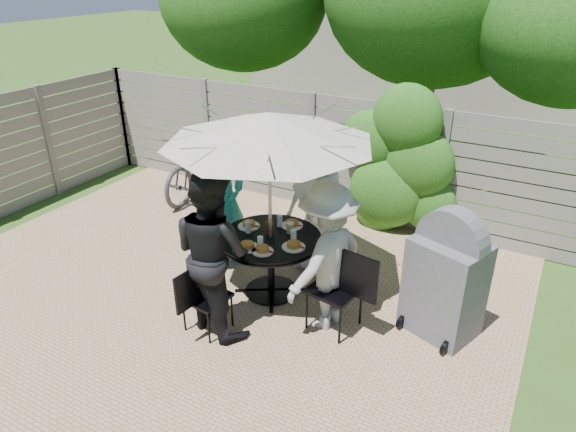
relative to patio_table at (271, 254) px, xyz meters
The scene contains 24 objects.
backyard_envelope 9.95m from the patio_table, 93.54° to the left, with size 60.00×60.00×5.00m.
patio_table is the anchor object (origin of this frame).
umbrella 1.51m from the patio_table, 45.00° to the right, with size 2.76×2.76×2.20m.
chair_back 1.00m from the patio_table, 75.58° to the left, with size 0.55×0.68×0.88m.
person_back 0.91m from the patio_table, 75.68° to the left, with size 0.88×0.57×1.81m, color silver.
chair_left 1.00m from the patio_table, 165.70° to the left, with size 0.63×0.48×0.83m.
person_left 0.93m from the patio_table, 165.68° to the left, with size 0.69×0.46×1.91m, color teal.
chair_front 1.00m from the patio_table, 104.21° to the right, with size 0.46×0.64×0.86m.
person_front 0.91m from the patio_table, 104.32° to the right, with size 0.89×0.69×1.82m, color black.
chair_right 0.99m from the patio_table, 14.22° to the right, with size 0.76×0.55×1.00m.
person_right 0.88m from the patio_table, 14.32° to the right, with size 1.07×0.61×1.65m, color #A5A7A3.
plate_back 0.44m from the patio_table, 75.68° to the left, with size 0.26×0.26×0.06m.
plate_left 0.44m from the patio_table, 165.68° to the left, with size 0.26×0.26×0.06m.
plate_front 0.44m from the patio_table, 104.32° to the right, with size 0.26×0.26×0.06m.
plate_right 0.44m from the patio_table, 14.32° to the right, with size 0.26×0.26×0.06m.
plate_extra 0.43m from the patio_table, 73.36° to the right, with size 0.24×0.24×0.06m.
glass_back 0.41m from the patio_table, 97.68° to the left, with size 0.07×0.07×0.14m, color silver.
glass_left 0.41m from the patio_table, behind, with size 0.07×0.07×0.14m, color silver.
glass_front 0.41m from the patio_table, 82.32° to the right, with size 0.07×0.07×0.14m, color silver.
glass_right 0.41m from the patio_table, ahead, with size 0.07×0.07×0.14m, color silver.
syrup_jug 0.32m from the patio_table, 125.87° to the left, with size 0.09×0.09×0.16m, color #59280C.
coffee_cup 0.38m from the patio_table, 51.24° to the left, with size 0.08×0.08×0.12m, color #C6B293.
bicycle 3.23m from the patio_table, 141.29° to the left, with size 0.72×2.06×1.08m, color #333338.
bbq_grill 1.95m from the patio_table, ahead, with size 0.85×0.75×1.45m.
Camera 1 is at (3.35, -3.80, 3.57)m, focal length 32.00 mm.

